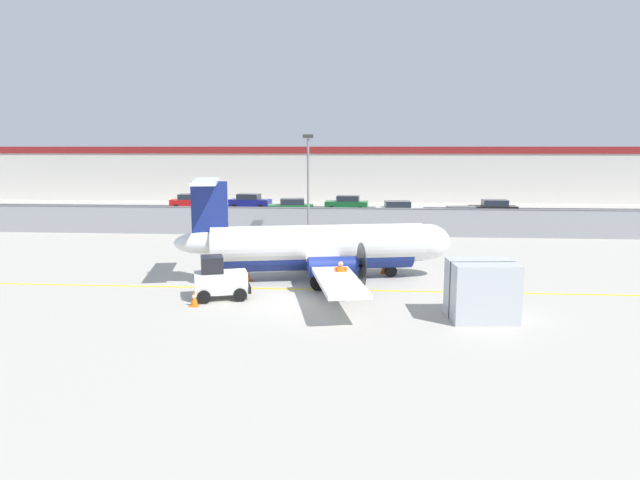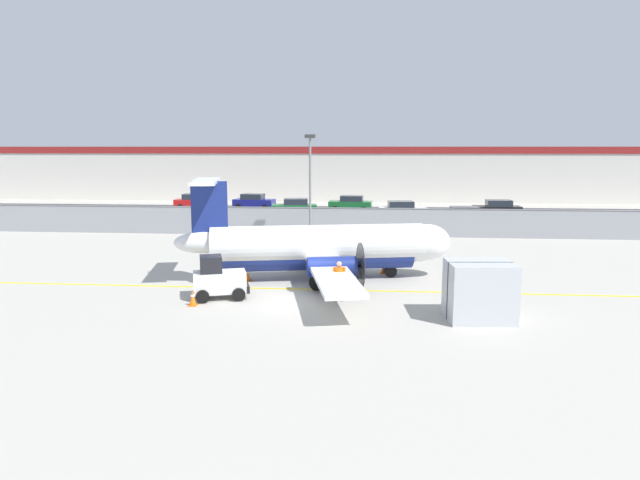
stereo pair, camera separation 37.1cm
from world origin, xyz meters
name	(u,v)px [view 2 (the right image)]	position (x,y,z in m)	size (l,w,h in m)	color
ground_plane	(309,289)	(0.00, 2.00, 0.00)	(140.00, 140.00, 0.01)	#ADA89E
perimeter_fence	(332,221)	(0.00, 18.00, 1.12)	(98.00, 0.10, 2.10)	gray
parking_lot_strip	(341,216)	(0.00, 29.50, 0.06)	(98.00, 17.00, 0.12)	#38383A
background_building	(349,173)	(0.00, 47.99, 3.26)	(91.00, 8.10, 6.50)	beige
commuter_airplane	(323,247)	(0.47, 4.10, 1.60)	(13.52, 15.99, 4.92)	white
baggage_tug	(218,279)	(-3.68, 0.07, 0.86)	(2.55, 1.94, 1.88)	silver
ground_crew_worker	(339,279)	(1.49, 0.17, 0.95)	(0.54, 0.36, 1.70)	#191E4C
cargo_container	(480,291)	(6.88, -1.98, 1.10)	(2.57, 2.21, 2.20)	#B7BCC1
traffic_cone_near_left	(248,274)	(-3.16, 3.48, 0.31)	(0.36, 0.36, 0.64)	orange
traffic_cone_near_right	(384,267)	(3.48, 5.66, 0.31)	(0.36, 0.36, 0.64)	orange
traffic_cone_far_left	(204,286)	(-4.57, 0.94, 0.31)	(0.36, 0.36, 0.64)	orange
traffic_cone_far_right	(193,298)	(-4.45, -1.11, 0.31)	(0.36, 0.36, 0.64)	orange
parked_car_0	(195,202)	(-15.21, 33.94, 0.89)	(4.31, 2.23, 1.58)	red
parked_car_1	(254,202)	(-9.23, 34.60, 0.89)	(4.38, 2.40, 1.58)	navy
parked_car_2	(295,207)	(-4.29, 29.48, 0.89)	(4.36, 2.35, 1.58)	#19662D
parked_car_3	(351,204)	(0.80, 33.21, 0.89)	(4.30, 2.21, 1.58)	#19662D
parked_car_4	(402,210)	(5.57, 27.72, 0.89)	(4.33, 2.28, 1.58)	silver
parked_car_5	(463,217)	(10.21, 23.22, 0.89)	(4.21, 2.02, 1.58)	silver
parked_car_6	(497,209)	(14.29, 29.69, 0.89)	(4.22, 2.05, 1.58)	black
apron_light_pole	(310,179)	(-1.32, 15.16, 4.30)	(0.70, 0.30, 7.27)	slate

